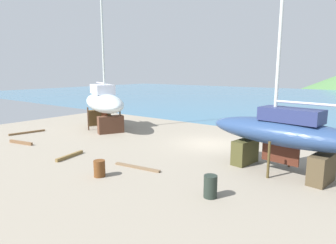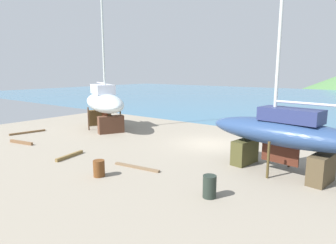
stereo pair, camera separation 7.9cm
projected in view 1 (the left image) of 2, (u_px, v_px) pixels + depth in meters
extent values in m
plane|color=gray|center=(182.00, 155.00, 16.88)|extent=(37.61, 37.61, 0.00)
cube|color=teal|center=(319.00, 100.00, 49.11)|extent=(136.57, 63.46, 0.01)
cube|color=#424020|center=(245.00, 152.00, 15.27)|extent=(0.94, 1.72, 1.27)
cube|color=#4B3E29|center=(322.00, 169.00, 12.58)|extent=(0.94, 1.72, 1.27)
cylinder|color=#473A1D|center=(269.00, 160.00, 13.12)|extent=(0.12, 0.12, 1.71)
cylinder|color=#4B3524|center=(290.00, 151.00, 14.65)|extent=(0.12, 0.12, 1.71)
ellipsoid|color=navy|center=(281.00, 132.00, 13.69)|extent=(7.79, 3.18, 1.25)
cube|color=#462014|center=(280.00, 154.00, 13.88)|extent=(1.81, 0.36, 0.88)
cube|color=navy|center=(291.00, 115.00, 13.27)|extent=(2.88, 1.63, 0.63)
cylinder|color=silver|center=(305.00, 103.00, 12.77)|extent=(2.63, 0.52, 0.11)
cube|color=#543324|center=(111.00, 125.00, 22.78)|extent=(1.51, 2.09, 1.36)
cube|color=#4C381D|center=(99.00, 118.00, 26.23)|extent=(1.51, 2.09, 1.36)
cylinder|color=#4E3A1E|center=(120.00, 116.00, 25.05)|extent=(0.12, 0.12, 1.91)
cylinder|color=#503828|center=(88.00, 119.00, 23.87)|extent=(0.12, 0.12, 1.91)
ellipsoid|color=silver|center=(104.00, 103.00, 24.24)|extent=(8.09, 5.70, 1.57)
cube|color=#4B1D0D|center=(105.00, 118.00, 24.47)|extent=(1.71, 0.91, 1.10)
cube|color=silver|center=(102.00, 89.00, 24.39)|extent=(3.18, 2.59, 0.78)
cylinder|color=#B7C1BD|center=(103.00, 36.00, 22.97)|extent=(0.16, 0.16, 9.22)
cylinder|color=silver|center=(100.00, 83.00, 24.82)|extent=(2.49, 1.32, 0.11)
cylinder|color=#38546B|center=(334.00, 152.00, 16.36)|extent=(1.08, 0.96, 0.60)
cylinder|color=#222C25|center=(210.00, 186.00, 11.15)|extent=(0.67, 0.67, 0.88)
cylinder|color=brown|center=(99.00, 168.00, 13.39)|extent=(0.58, 0.58, 0.77)
cube|color=brown|center=(137.00, 167.00, 14.58)|extent=(2.65, 0.56, 0.10)
cube|color=brown|center=(27.00, 132.00, 22.76)|extent=(0.63, 2.66, 0.14)
cube|color=brown|center=(21.00, 143.00, 19.44)|extent=(2.06, 0.58, 0.19)
cube|color=brown|center=(70.00, 156.00, 16.39)|extent=(0.58, 1.98, 0.18)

